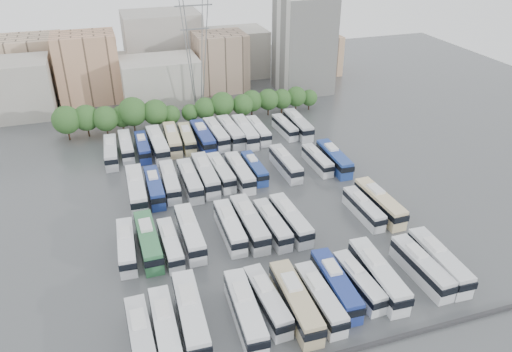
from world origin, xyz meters
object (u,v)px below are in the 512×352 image
object	(u,v)px
bus_r1_s5	(230,227)
bus_r2_s1	(137,189)
bus_r1_s0	(127,246)
bus_r2_s3	(170,181)
bus_r2_s4	(190,180)
bus_r2_s13	(334,158)
bus_r3_s4	(172,139)
bus_r3_s6	(203,137)
bus_r3_s9	(245,131)
bus_r0_s0	(141,338)
bus_r0_s9	(358,281)
bus_r3_s5	(187,138)
bus_r1_s7	(272,224)
bus_r2_s12	(317,160)
apartment_tower	(304,45)
bus_r0_s7	(320,298)
bus_r2_s6	(221,172)
bus_r0_s6	(295,301)
bus_r3_s1	(126,146)
bus_r0_s1	(165,328)
bus_r1_s13	(380,202)
bus_r2_s2	(155,187)
bus_r0_s13	(439,261)
bus_r1_s2	(170,244)
bus_r0_s2	(191,315)
bus_r2_s10	(286,163)
bus_r3_s0	(111,152)
bus_r3_s13	(298,124)
bus_r2_s5	(205,174)
bus_r2_s7	(240,172)
bus_r2_s8	(254,168)
bus_r0_s5	(267,300)
bus_r1_s1	(148,241)
bus_r1_s6	(249,223)
bus_r3_s3	(158,144)
bus_r3_s2	(143,147)
bus_r0_s12	(421,267)
bus_r3_s10	(258,130)
bus_r1_s3	(190,233)
bus_r3_s8	(230,132)
bus_r0_s10	(378,275)
bus_r0_s4	(245,311)
bus_r1_s12	(364,208)
electricity_pylon	(195,39)

from	to	relation	value
bus_r1_s5	bus_r2_s1	size ratio (longest dim) A/B	0.90
bus_r1_s0	bus_r2_s3	xyz separation A→B (m)	(9.59, 17.95, 0.07)
bus_r2_s4	bus_r2_s13	world-z (taller)	bus_r2_s13
bus_r3_s4	bus_r3_s6	distance (m)	6.69
bus_r3_s9	bus_r0_s0	bearing A→B (deg)	-117.52
bus_r0_s9	bus_r3_s5	distance (m)	55.97
bus_r0_s9	bus_r3_s5	bearing A→B (deg)	101.17
bus_r0_s0	bus_r3_s4	world-z (taller)	bus_r3_s4
bus_r1_s7	bus_r2_s12	distance (m)	25.40
apartment_tower	bus_r0_s7	world-z (taller)	apartment_tower
bus_r2_s6	bus_r1_s7	bearing A→B (deg)	-82.48
bus_r0_s6	bus_r3_s1	distance (m)	58.22
bus_r0_s1	bus_r1_s13	world-z (taller)	bus_r1_s13
bus_r2_s1	bus_r2_s2	distance (m)	3.27
bus_r0_s13	bus_r1_s13	bearing A→B (deg)	91.56
bus_r1_s2	bus_r3_s6	world-z (taller)	bus_r3_s6
bus_r0_s2	bus_r2_s10	distance (m)	44.39
bus_r2_s4	bus_r3_s0	world-z (taller)	bus_r2_s4
bus_r3_s13	bus_r3_s5	bearing A→B (deg)	179.15
bus_r1_s2	bus_r3_s6	size ratio (longest dim) A/B	0.84
bus_r2_s5	bus_r2_s12	world-z (taller)	bus_r2_s5
bus_r2_s7	bus_r0_s9	bearing A→B (deg)	-79.88
bus_r0_s2	bus_r2_s8	xyz separation A→B (m)	(19.99, 36.06, -0.45)
bus_r0_s5	bus_r1_s1	xyz separation A→B (m)	(-13.14, 17.85, 0.18)
bus_r1_s0	bus_r0_s1	bearing A→B (deg)	-78.23
bus_r0_s5	bus_r1_s5	size ratio (longest dim) A/B	0.96
bus_r1_s6	bus_r2_s3	xyz separation A→B (m)	(-9.94, 18.06, -0.18)
bus_r1_s0	bus_r2_s10	xyz separation A→B (m)	(32.80, 18.13, 0.08)
bus_r3_s3	bus_r1_s0	bearing A→B (deg)	-107.42
bus_r1_s2	bus_r3_s2	world-z (taller)	bus_r3_s2
bus_r0_s7	bus_r3_s4	world-z (taller)	bus_r3_s4
bus_r1_s6	bus_r3_s9	xyz separation A→B (m)	(10.02, 35.49, 0.01)
bus_r0_s12	bus_r3_s10	bearing A→B (deg)	95.82
bus_r1_s5	bus_r2_s1	bearing A→B (deg)	129.29
bus_r0_s12	bus_r1_s7	xyz separation A→B (m)	(-16.62, 16.91, -0.07)
bus_r1_s3	bus_r2_s13	bearing A→B (deg)	27.03
bus_r2_s1	bus_r3_s3	xyz separation A→B (m)	(6.42, 18.16, 0.00)
bus_r0_s1	bus_r3_s8	xyz separation A→B (m)	(23.41, 54.92, 0.12)
bus_r0_s0	bus_r1_s7	distance (m)	29.27
bus_r2_s1	bus_r3_s2	bearing A→B (deg)	81.47
bus_r0_s1	bus_r0_s10	bearing A→B (deg)	2.01
bus_r0_s12	bus_r1_s6	world-z (taller)	bus_r1_s6
bus_r0_s4	bus_r3_s0	distance (m)	54.80
bus_r1_s5	bus_r3_s3	world-z (taller)	bus_r3_s3
bus_r1_s12	bus_r2_s7	size ratio (longest dim) A/B	0.89
bus_r0_s1	bus_r2_s8	bearing A→B (deg)	58.60
bus_r2_s4	bus_r2_s7	distance (m)	9.79
bus_r0_s5	bus_r1_s2	world-z (taller)	bus_r0_s5
bus_r1_s12	bus_r2_s6	bearing A→B (deg)	133.95
electricity_pylon	bus_r0_s9	distance (m)	75.74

